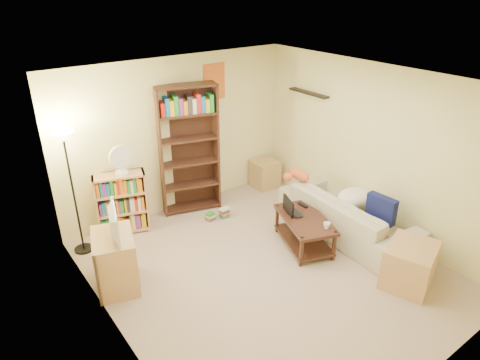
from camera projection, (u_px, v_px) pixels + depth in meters
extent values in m
plane|color=tan|center=(266.00, 270.00, 5.73)|extent=(4.50, 4.50, 0.00)
cube|color=#F6E6A6|center=(178.00, 136.00, 6.81)|extent=(4.00, 0.04, 2.50)
cube|color=#F6E6A6|center=(443.00, 283.00, 3.56)|extent=(4.00, 0.04, 2.50)
cube|color=#F6E6A6|center=(110.00, 242.00, 4.11)|extent=(0.04, 4.50, 2.50)
cube|color=#F6E6A6|center=(373.00, 150.00, 6.27)|extent=(0.04, 4.50, 2.50)
cube|color=silver|center=(272.00, 84.00, 4.65)|extent=(4.00, 4.50, 0.04)
cube|color=red|center=(214.00, 82.00, 6.86)|extent=(0.40, 0.02, 0.58)
cube|color=black|center=(309.00, 93.00, 6.90)|extent=(0.12, 0.80, 0.03)
imported|color=beige|center=(348.00, 215.00, 6.39)|extent=(2.29, 1.06, 0.65)
cube|color=#12174E|center=(381.00, 209.00, 5.96)|extent=(0.15, 0.43, 0.38)
ellipsoid|color=white|center=(354.00, 197.00, 6.41)|extent=(0.60, 0.43, 0.26)
ellipsoid|color=orange|center=(299.00, 175.00, 6.73)|extent=(0.41, 0.20, 0.17)
sphere|color=orange|center=(288.00, 177.00, 6.60)|extent=(0.14, 0.14, 0.14)
cube|color=#3E2217|center=(305.00, 219.00, 6.07)|extent=(0.89, 1.16, 0.05)
cube|color=#3E2217|center=(303.00, 240.00, 6.22)|extent=(0.85, 1.10, 0.03)
cube|color=#3E2217|center=(301.00, 252.00, 5.70)|extent=(0.04, 0.04, 0.46)
cube|color=#3E2217|center=(334.00, 246.00, 5.83)|extent=(0.04, 0.04, 0.46)
cube|color=#3E2217|center=(277.00, 219.00, 6.49)|extent=(0.04, 0.04, 0.46)
cube|color=#3E2217|center=(306.00, 214.00, 6.61)|extent=(0.04, 0.04, 0.46)
imported|color=black|center=(297.00, 212.00, 6.19)|extent=(0.39, 0.33, 0.02)
cube|color=white|center=(288.00, 206.00, 6.10)|extent=(0.13, 0.33, 0.23)
imported|color=white|center=(327.00, 226.00, 5.79)|extent=(0.19, 0.19, 0.09)
cube|color=black|center=(303.00, 205.00, 6.38)|extent=(0.07, 0.19, 0.02)
cube|color=tan|center=(116.00, 261.00, 5.29)|extent=(0.67, 0.79, 0.73)
imported|color=black|center=(110.00, 223.00, 5.06)|extent=(0.70, 0.46, 0.38)
cube|color=#412519|center=(189.00, 150.00, 6.80)|extent=(1.00, 0.57, 2.10)
cube|color=tan|center=(122.00, 203.00, 6.40)|extent=(0.80, 0.52, 0.96)
cylinder|color=white|center=(122.00, 173.00, 6.20)|extent=(0.19, 0.19, 0.04)
cylinder|color=white|center=(121.00, 166.00, 6.16)|extent=(0.02, 0.02, 0.19)
cylinder|color=white|center=(121.00, 157.00, 6.07)|extent=(0.34, 0.06, 0.34)
cylinder|color=black|center=(84.00, 249.00, 6.14)|extent=(0.26, 0.26, 0.03)
cylinder|color=black|center=(74.00, 198.00, 5.78)|extent=(0.03, 0.03, 1.68)
cone|color=#FFE4C6|center=(63.00, 137.00, 5.40)|extent=(0.30, 0.30, 0.13)
cube|color=tan|center=(265.00, 174.00, 7.91)|extent=(0.46, 0.46, 0.50)
cube|color=tan|center=(409.00, 265.00, 5.37)|extent=(0.81, 0.74, 0.55)
cube|color=red|center=(210.00, 217.00, 6.86)|extent=(0.16, 0.12, 0.13)
cube|color=#1966B2|center=(224.00, 213.00, 6.94)|extent=(0.16, 0.12, 0.16)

